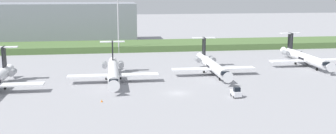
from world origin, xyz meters
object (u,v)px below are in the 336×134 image
object	(u,v)px
regional_jet_second	(113,71)
regional_jet_third	(212,65)
baggage_tug	(236,93)
safety_cone_front_marker	(102,101)
antenna_mast	(118,21)
regional_jet_fourth	(304,57)

from	to	relation	value
regional_jet_second	regional_jet_third	bearing A→B (deg)	10.02
baggage_tug	safety_cone_front_marker	bearing A→B (deg)	179.73
regional_jet_third	baggage_tug	size ratio (longest dim) A/B	9.69
regional_jet_third	safety_cone_front_marker	distance (m)	38.33
regional_jet_second	antenna_mast	world-z (taller)	antenna_mast
regional_jet_second	antenna_mast	bearing A→B (deg)	87.02
antenna_mast	baggage_tug	distance (m)	70.12
regional_jet_second	regional_jet_fourth	world-z (taller)	same
regional_jet_second	baggage_tug	xyz separation A→B (m)	(26.46, -19.38, -1.53)
baggage_tug	antenna_mast	bearing A→B (deg)	110.33
regional_jet_second	regional_jet_third	world-z (taller)	same
antenna_mast	baggage_tug	world-z (taller)	antenna_mast
regional_jet_second	antenna_mast	size ratio (longest dim) A/B	1.09
regional_jet_second	baggage_tug	bearing A→B (deg)	-36.23
regional_jet_fourth	baggage_tug	bearing A→B (deg)	-134.45
regional_jet_fourth	regional_jet_third	bearing A→B (deg)	-165.03
regional_jet_fourth	safety_cone_front_marker	size ratio (longest dim) A/B	56.36
regional_jet_second	safety_cone_front_marker	world-z (taller)	regional_jet_second
regional_jet_second	regional_jet_fourth	distance (m)	59.81
regional_jet_fourth	baggage_tug	size ratio (longest dim) A/B	9.69
regional_jet_second	baggage_tug	world-z (taller)	regional_jet_second
safety_cone_front_marker	baggage_tug	bearing A→B (deg)	-0.27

